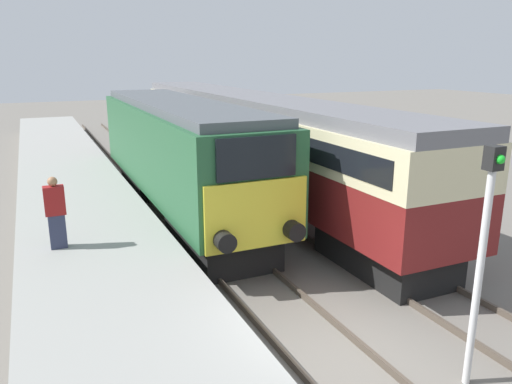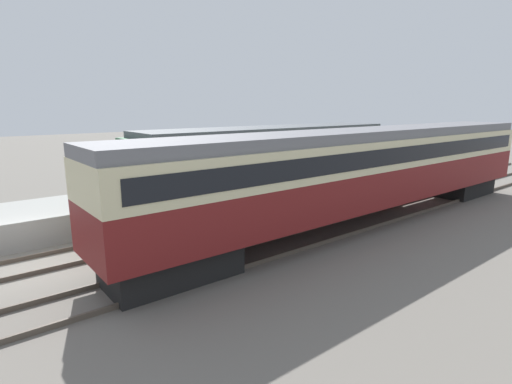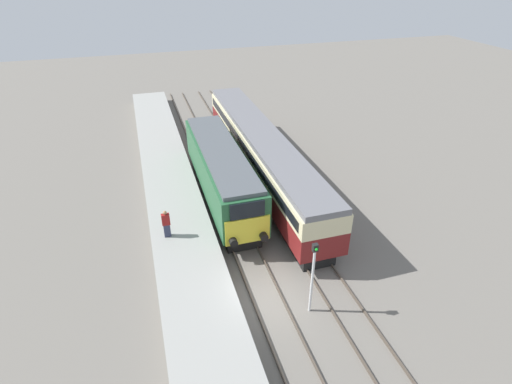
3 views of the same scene
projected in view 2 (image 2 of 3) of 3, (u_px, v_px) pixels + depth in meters
The scene contains 7 objects.
ground_plane at pixel (25, 268), 11.86m from camera, with size 120.00×120.00×0.00m, color slate.
platform_left at pixel (200, 195), 19.15m from camera, with size 3.50×50.00×1.01m.
rails_near_track at pixel (176, 233), 14.89m from camera, with size 1.51×60.00×0.14m.
rails_far_track at pixel (228, 260), 12.30m from camera, with size 1.50×60.00×0.14m.
locomotive at pixel (272, 167), 17.33m from camera, with size 2.70×13.00×3.85m.
passenger_carriage at pixel (367, 166), 15.95m from camera, with size 2.75×21.70×3.83m.
person_on_platform at pixel (136, 172), 17.81m from camera, with size 0.44×0.26×1.65m.
Camera 2 is at (12.97, -1.56, 4.74)m, focal length 28.00 mm.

